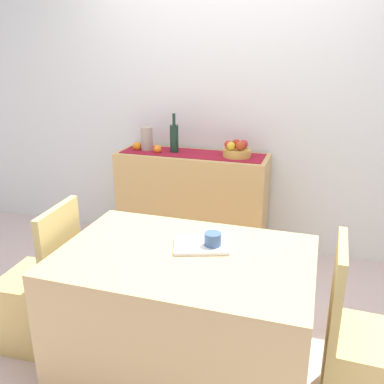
{
  "coord_description": "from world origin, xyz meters",
  "views": [
    {
      "loc": [
        0.78,
        -2.33,
        1.72
      ],
      "look_at": [
        -0.06,
        0.35,
        0.75
      ],
      "focal_mm": 39.05,
      "sensor_mm": 36.0,
      "label": 1
    }
  ],
  "objects": [
    {
      "name": "coffee_cup",
      "position": [
        0.3,
        -0.44,
        0.78
      ],
      "size": [
        0.09,
        0.09,
        0.09
      ],
      "primitive_type": "cylinder",
      "color": "#395888",
      "rests_on": "dining_table"
    },
    {
      "name": "orange_loose_mid",
      "position": [
        -0.52,
        0.86,
        0.92
      ],
      "size": [
        0.07,
        0.07,
        0.07
      ],
      "primitive_type": "sphere",
      "color": "orange",
      "rests_on": "sideboard_console"
    },
    {
      "name": "room_wall_rear",
      "position": [
        0.0,
        1.18,
        1.35
      ],
      "size": [
        6.4,
        0.06,
        2.7
      ],
      "primitive_type": "cube",
      "color": "silver",
      "rests_on": "ground"
    },
    {
      "name": "ground_plane",
      "position": [
        0.0,
        0.0,
        -0.01
      ],
      "size": [
        6.4,
        6.4,
        0.02
      ],
      "primitive_type": "cube",
      "color": "beige",
      "rests_on": "ground"
    },
    {
      "name": "open_book",
      "position": [
        0.24,
        -0.44,
        0.75
      ],
      "size": [
        0.33,
        0.29,
        0.02
      ],
      "primitive_type": "cube",
      "rotation": [
        0.0,
        0.0,
        0.33
      ],
      "color": "white",
      "rests_on": "dining_table"
    },
    {
      "name": "fruit_bowl",
      "position": [
        0.15,
        0.92,
        0.92
      ],
      "size": [
        0.23,
        0.23,
        0.06
      ],
      "primitive_type": "cylinder",
      "color": "gold",
      "rests_on": "table_runner"
    },
    {
      "name": "apple_rear",
      "position": [
        0.19,
        0.95,
        0.99
      ],
      "size": [
        0.07,
        0.07,
        0.07
      ],
      "primitive_type": "sphere",
      "color": "red",
      "rests_on": "fruit_bowl"
    },
    {
      "name": "chair_by_corner",
      "position": [
        1.09,
        -0.54,
        0.27
      ],
      "size": [
        0.41,
        0.41,
        0.9
      ],
      "color": "tan",
      "rests_on": "ground"
    },
    {
      "name": "apple_center",
      "position": [
        0.11,
        0.86,
        0.98
      ],
      "size": [
        0.07,
        0.07,
        0.07
      ],
      "primitive_type": "sphere",
      "color": "gold",
      "rests_on": "fruit_bowl"
    },
    {
      "name": "sideboard_console",
      "position": [
        -0.23,
        0.92,
        0.44
      ],
      "size": [
        1.27,
        0.42,
        0.88
      ],
      "primitive_type": "cube",
      "color": "tan",
      "rests_on": "ground"
    },
    {
      "name": "apple_left",
      "position": [
        0.13,
        0.97,
        0.98
      ],
      "size": [
        0.07,
        0.07,
        0.07
      ],
      "primitive_type": "sphere",
      "color": "red",
      "rests_on": "fruit_bowl"
    },
    {
      "name": "table_runner",
      "position": [
        -0.23,
        0.92,
        0.88
      ],
      "size": [
        1.2,
        0.32,
        0.01
      ],
      "primitive_type": "cube",
      "color": "maroon",
      "rests_on": "sideboard_console"
    },
    {
      "name": "apple_upper",
      "position": [
        0.07,
        0.92,
        0.98
      ],
      "size": [
        0.06,
        0.06,
        0.06
      ],
      "primitive_type": "sphere",
      "color": "#B83328",
      "rests_on": "fruit_bowl"
    },
    {
      "name": "chair_near_window",
      "position": [
        -0.72,
        -0.54,
        0.27
      ],
      "size": [
        0.42,
        0.42,
        0.9
      ],
      "color": "tan",
      "rests_on": "ground"
    },
    {
      "name": "dining_table",
      "position": [
        0.18,
        -0.54,
        0.37
      ],
      "size": [
        1.28,
        0.85,
        0.74
      ],
      "primitive_type": "cube",
      "color": "tan",
      "rests_on": "ground"
    },
    {
      "name": "wine_bottle",
      "position": [
        -0.39,
        0.92,
        1.01
      ],
      "size": [
        0.07,
        0.07,
        0.33
      ],
      "color": "#183325",
      "rests_on": "sideboard_console"
    },
    {
      "name": "orange_loose_near_bowl",
      "position": [
        -0.73,
        0.9,
        0.92
      ],
      "size": [
        0.07,
        0.07,
        0.07
      ],
      "primitive_type": "sphere",
      "color": "orange",
      "rests_on": "sideboard_console"
    },
    {
      "name": "ceramic_vase",
      "position": [
        -0.64,
        0.92,
        0.98
      ],
      "size": [
        0.1,
        0.1,
        0.2
      ],
      "primitive_type": "cylinder",
      "color": "#A49688",
      "rests_on": "sideboard_console"
    },
    {
      "name": "apple_right",
      "position": [
        0.18,
        0.87,
        0.99
      ],
      "size": [
        0.07,
        0.07,
        0.07
      ],
      "primitive_type": "sphere",
      "color": "#AD3B18",
      "rests_on": "fruit_bowl"
    }
  ]
}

